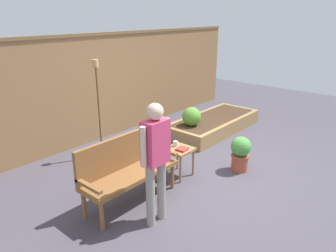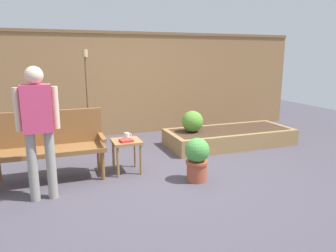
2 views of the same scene
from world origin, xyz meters
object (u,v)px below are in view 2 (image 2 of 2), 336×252
book_on_table (126,141)px  potted_boxwood (197,158)px  person_by_bench (38,122)px  side_table (126,146)px  shrub_near_bench (192,121)px  cup_on_table (127,136)px  tiki_torch (86,82)px  garden_bench (49,141)px

book_on_table → potted_boxwood: size_ratio=0.29×
book_on_table → person_by_bench: 1.28m
side_table → potted_boxwood: potted_boxwood is taller
book_on_table → person_by_bench: (-1.11, -0.47, 0.44)m
side_table → shrub_near_bench: bearing=30.0°
shrub_near_bench → person_by_bench: size_ratio=0.25×
side_table → cup_on_table: size_ratio=4.28×
potted_boxwood → side_table: bearing=141.3°
book_on_table → tiki_torch: (-0.34, 1.61, 0.71)m
cup_on_table → potted_boxwood: size_ratio=0.19×
garden_bench → book_on_table: bearing=-9.7°
potted_boxwood → shrub_near_bench: shrub_near_bench is taller
side_table → tiki_torch: size_ratio=0.27×
cup_on_table → book_on_table: 0.19m
garden_bench → side_table: 1.05m
cup_on_table → potted_boxwood: (0.78, -0.76, -0.20)m
cup_on_table → book_on_table: bearing=-107.0°
book_on_table → cup_on_table: bearing=65.9°
tiki_torch → cup_on_table: bearing=-74.7°
shrub_near_bench → tiki_torch: (-1.78, 0.72, 0.72)m
book_on_table → shrub_near_bench: shrub_near_bench is taller
garden_bench → shrub_near_bench: 2.56m
garden_bench → book_on_table: (1.02, -0.17, -0.05)m
shrub_near_bench → potted_boxwood: bearing=-112.3°
garden_bench → cup_on_table: bearing=0.1°
side_table → potted_boxwood: size_ratio=0.80×
book_on_table → potted_boxwood: potted_boxwood is taller
cup_on_table → potted_boxwood: potted_boxwood is taller
shrub_near_bench → side_table: bearing=-150.0°
garden_bench → potted_boxwood: 2.01m
potted_boxwood → tiki_torch: 2.64m
side_table → shrub_near_bench: size_ratio=1.23×
shrub_near_bench → book_on_table: bearing=-148.1°
side_table → garden_bench: bearing=174.5°
garden_bench → shrub_near_bench: (2.46, 0.72, -0.05)m
book_on_table → potted_boxwood: 1.03m
shrub_near_bench → person_by_bench: bearing=-151.8°
side_table → tiki_torch: tiki_torch is taller
cup_on_table → potted_boxwood: bearing=-44.1°
garden_bench → shrub_near_bench: size_ratio=3.68×
cup_on_table → shrub_near_bench: (1.38, 0.72, -0.03)m
book_on_table → side_table: bearing=69.3°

